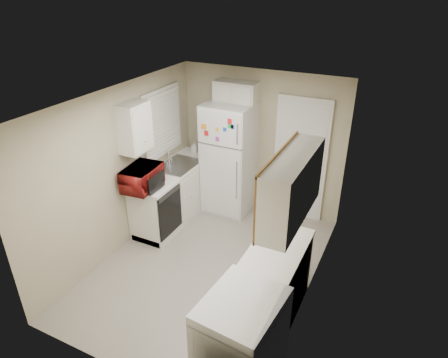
% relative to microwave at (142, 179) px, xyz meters
% --- Properties ---
extents(floor, '(3.80, 3.80, 0.00)m').
position_rel_microwave_xyz_m(floor, '(1.15, -0.15, -1.05)').
color(floor, '#ACA498').
rests_on(floor, ground).
extents(ceiling, '(3.80, 3.80, 0.00)m').
position_rel_microwave_xyz_m(ceiling, '(1.15, -0.15, 1.35)').
color(ceiling, white).
rests_on(ceiling, floor).
extents(wall_left, '(3.80, 3.80, 0.00)m').
position_rel_microwave_xyz_m(wall_left, '(-0.25, -0.15, 0.15)').
color(wall_left, '#B1A789').
rests_on(wall_left, floor).
extents(wall_right, '(3.80, 3.80, 0.00)m').
position_rel_microwave_xyz_m(wall_right, '(2.55, -0.15, 0.15)').
color(wall_right, '#B1A789').
rests_on(wall_right, floor).
extents(wall_back, '(2.80, 2.80, 0.00)m').
position_rel_microwave_xyz_m(wall_back, '(1.15, 1.75, 0.15)').
color(wall_back, '#B1A789').
rests_on(wall_back, floor).
extents(wall_front, '(2.80, 2.80, 0.00)m').
position_rel_microwave_xyz_m(wall_front, '(1.15, -2.05, 0.15)').
color(wall_front, '#B1A789').
rests_on(wall_front, floor).
extents(left_counter, '(0.60, 1.80, 0.90)m').
position_rel_microwave_xyz_m(left_counter, '(0.05, 0.75, -0.60)').
color(left_counter, silver).
rests_on(left_counter, floor).
extents(dishwasher, '(0.03, 0.58, 0.72)m').
position_rel_microwave_xyz_m(dishwasher, '(0.34, 0.15, -0.56)').
color(dishwasher, black).
rests_on(dishwasher, floor).
extents(sink, '(0.54, 0.74, 0.16)m').
position_rel_microwave_xyz_m(sink, '(0.05, 0.90, -0.19)').
color(sink, gray).
rests_on(sink, left_counter).
extents(microwave, '(0.64, 0.39, 0.40)m').
position_rel_microwave_xyz_m(microwave, '(0.00, 0.00, 0.00)').
color(microwave, maroon).
rests_on(microwave, left_counter).
extents(soap_bottle, '(0.11, 0.11, 0.21)m').
position_rel_microwave_xyz_m(soap_bottle, '(0.02, 1.48, -0.05)').
color(soap_bottle, silver).
rests_on(soap_bottle, left_counter).
extents(window_blinds, '(0.10, 0.98, 1.08)m').
position_rel_microwave_xyz_m(window_blinds, '(-0.21, 0.90, 0.55)').
color(window_blinds, silver).
rests_on(window_blinds, wall_left).
extents(upper_cabinet_left, '(0.30, 0.45, 0.70)m').
position_rel_microwave_xyz_m(upper_cabinet_left, '(-0.10, 0.07, 0.75)').
color(upper_cabinet_left, silver).
rests_on(upper_cabinet_left, wall_left).
extents(refrigerator, '(0.78, 0.76, 1.89)m').
position_rel_microwave_xyz_m(refrigerator, '(0.72, 1.45, -0.11)').
color(refrigerator, silver).
rests_on(refrigerator, floor).
extents(cabinet_over_fridge, '(0.70, 0.30, 0.40)m').
position_rel_microwave_xyz_m(cabinet_over_fridge, '(0.75, 1.60, 0.95)').
color(cabinet_over_fridge, silver).
rests_on(cabinet_over_fridge, wall_back).
extents(interior_door, '(0.86, 0.06, 2.08)m').
position_rel_microwave_xyz_m(interior_door, '(1.85, 1.71, -0.03)').
color(interior_door, silver).
rests_on(interior_door, floor).
extents(right_counter, '(0.60, 2.00, 0.90)m').
position_rel_microwave_xyz_m(right_counter, '(2.25, -0.95, -0.60)').
color(right_counter, silver).
rests_on(right_counter, floor).
extents(stove, '(0.75, 0.89, 1.02)m').
position_rel_microwave_xyz_m(stove, '(2.27, -1.55, -0.54)').
color(stove, silver).
rests_on(stove, floor).
extents(upper_cabinet_right, '(0.30, 1.20, 0.70)m').
position_rel_microwave_xyz_m(upper_cabinet_right, '(2.40, -0.65, 0.75)').
color(upper_cabinet_right, silver).
rests_on(upper_cabinet_right, wall_right).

